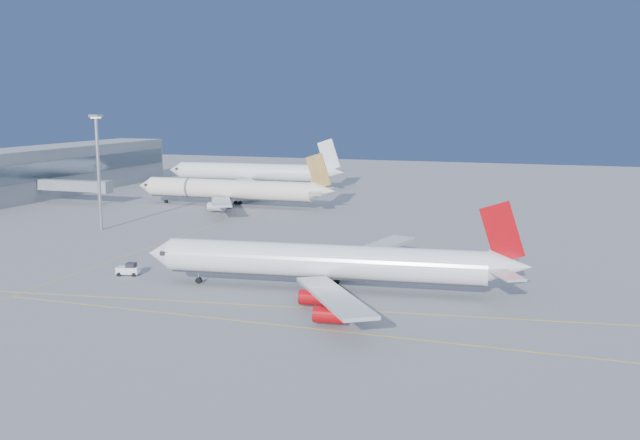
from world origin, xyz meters
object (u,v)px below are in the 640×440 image
(airliner_third, at_px, (254,172))
(light_mast, at_px, (98,163))
(pushback_tug, at_px, (129,269))
(airliner_virgin, at_px, (331,262))
(airliner_etihad, at_px, (233,190))

(airliner_third, height_order, light_mast, light_mast)
(pushback_tug, bearing_deg, airliner_virgin, -11.00)
(airliner_etihad, xyz_separation_m, light_mast, (-12.58, -43.46, 10.67))
(airliner_virgin, xyz_separation_m, airliner_third, (-66.02, 120.49, 0.66))
(airliner_virgin, bearing_deg, light_mast, 146.29)
(airliner_virgin, bearing_deg, airliner_etihad, 118.00)
(airliner_etihad, xyz_separation_m, pushback_tug, (17.83, -78.50, -3.76))
(airliner_third, relative_size, light_mast, 2.42)
(pushback_tug, height_order, light_mast, light_mast)
(airliner_virgin, relative_size, airliner_etihad, 1.01)
(pushback_tug, bearing_deg, airliner_etihad, 89.61)
(airliner_virgin, xyz_separation_m, airliner_etihad, (-53.28, 77.14, 0.25))
(airliner_third, distance_m, light_mast, 87.42)
(pushback_tug, bearing_deg, light_mast, 117.77)
(airliner_third, xyz_separation_m, pushback_tug, (30.58, -121.85, -4.16))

